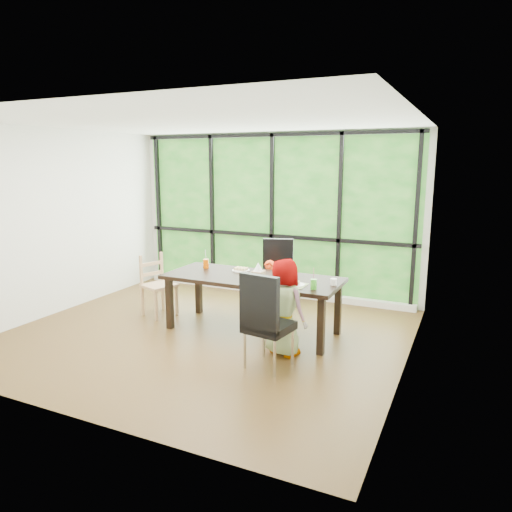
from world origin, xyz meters
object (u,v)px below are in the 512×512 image
dining_table (252,304)px  plate_near (295,285)px  child_older (286,307)px  green_cup (314,284)px  plate_far (241,270)px  orange_cup (206,264)px  chair_window_leather (277,277)px  child_toddler (269,290)px  chair_end_beech (159,286)px  tissue_box (258,276)px  white_mug (334,282)px  chair_interior_leather (269,320)px

dining_table → plate_near: bearing=-15.6°
child_older → green_cup: child_older is taller
child_older → green_cup: size_ratio=9.50×
plate_far → orange_cup: orange_cup is taller
chair_window_leather → child_toddler: size_ratio=1.26×
chair_window_leather → plate_far: (-0.25, -0.70, 0.22)m
dining_table → plate_near: 0.79m
green_cup → child_toddler: bearing=138.1°
child_older → child_toddler: bearing=-40.0°
green_cup → chair_end_beech: bearing=173.2°
child_older → plate_far: 1.24m
child_toddler → tissue_box: tissue_box is taller
plate_near → green_cup: green_cup is taller
chair_window_leather → orange_cup: 1.11m
chair_end_beech → plate_far: 1.29m
chair_window_leather → plate_near: (0.69, -1.11, 0.22)m
child_toddler → dining_table: bearing=-82.5°
chair_window_leather → child_toddler: 0.38m
white_mug → orange_cup: bearing=175.4°
plate_near → tissue_box: (-0.51, 0.03, 0.05)m
plate_near → child_older: bearing=-86.8°
child_older → white_mug: bearing=-107.9°
white_mug → tissue_box: (-0.93, -0.18, 0.02)m
child_toddler → plate_far: (-0.28, -0.34, 0.33)m
child_older → white_mug: child_older is taller
child_older → orange_cup: child_older is taller
child_toddler → child_older: child_older is taller
child_older → tissue_box: child_older is taller
child_toddler → plate_far: size_ratio=3.55×
plate_near → orange_cup: bearing=166.1°
child_toddler → green_cup: bearing=-34.4°
white_mug → green_cup: bearing=-119.5°
chair_interior_leather → white_mug: bearing=-106.2°
chair_window_leather → white_mug: size_ratio=13.67×
dining_table → orange_cup: orange_cup is taller
child_older → chair_end_beech: bearing=3.8°
chair_end_beech → tissue_box: size_ratio=6.33×
green_cup → white_mug: bearing=60.5°
orange_cup → white_mug: orange_cup is taller
dining_table → chair_interior_leather: chair_interior_leather is taller
tissue_box → child_toddler: bearing=102.2°
child_toddler → chair_window_leather: bearing=101.6°
child_toddler → green_cup: size_ratio=7.10×
plate_far → green_cup: (1.20, -0.49, 0.05)m
plate_far → chair_window_leather: bearing=69.9°
chair_interior_leather → tissue_box: bearing=-49.1°
child_older → white_mug: size_ratio=14.46×
chair_end_beech → child_older: bearing=-85.8°
child_older → plate_far: (-0.97, 0.75, 0.19)m
plate_near → orange_cup: size_ratio=1.81×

